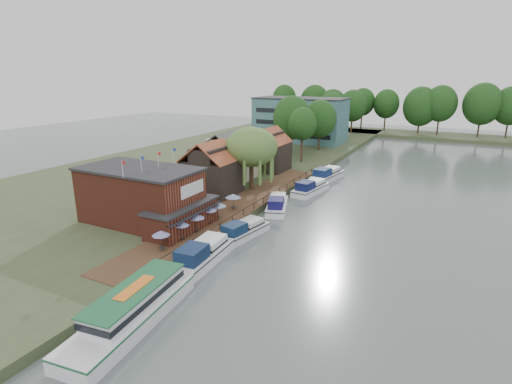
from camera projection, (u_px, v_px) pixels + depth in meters
The scene contains 29 objects.
ground at pixel (254, 249), 46.38m from camera, with size 260.00×260.00×0.00m, color #495554.
land_bank at pixel (208, 163), 89.28m from camera, with size 50.00×140.00×1.00m, color #384728.
quay_deck at pixel (238, 206), 58.12m from camera, with size 6.00×50.00×0.10m, color #47301E.
quay_rail at pixel (256, 205), 57.23m from camera, with size 0.20×49.00×1.00m, color black, non-canonical shape.
pub at pixel (153, 197), 50.40m from camera, with size 20.00×11.00×7.30m, color maroon, non-canonical shape.
hotel_block at pixel (300, 119), 113.62m from camera, with size 25.40×12.40×12.30m, color #38666B, non-canonical shape.
cottage_a at pixel (212, 168), 63.43m from camera, with size 8.60×7.60×8.50m, color black, non-canonical shape.
cottage_b at pixel (228, 155), 73.26m from camera, with size 9.60×8.60×8.50m, color beige, non-canonical shape.
cottage_c at pixel (269, 149), 79.15m from camera, with size 7.60×7.60×8.50m, color black, non-canonical shape.
willow at pixel (251, 159), 65.42m from camera, with size 8.60×8.60×10.43m, color #476B2D, non-canonical shape.
umbrella_0 at pixel (161, 241), 43.06m from camera, with size 1.99×1.99×2.38m, color navy, non-canonical shape.
umbrella_1 at pixel (181, 231), 45.86m from camera, with size 1.95×1.95×2.38m, color navy, non-canonical shape.
umbrella_2 at pixel (196, 223), 48.22m from camera, with size 2.22×2.22×2.38m, color navy, non-canonical shape.
umbrella_3 at pixel (209, 215), 50.83m from camera, with size 2.00×2.00×2.38m, color navy, non-canonical shape.
umbrella_4 at pixel (218, 211), 52.54m from camera, with size 2.33×2.33×2.38m, color #1C4D9C, non-canonical shape.
umbrella_5 at pixel (233, 202), 56.17m from camera, with size 2.25×2.25×2.38m, color navy, non-canonical shape.
cruiser_0 at pixel (202, 252), 42.72m from camera, with size 3.50×10.81×2.66m, color white, non-canonical shape.
cruiser_1 at pixel (243, 228), 49.66m from camera, with size 3.01×9.33×2.24m, color silver, non-canonical shape.
cruiser_2 at pixel (277, 203), 59.54m from camera, with size 3.12×9.66×2.33m, color white, non-canonical shape.
cruiser_3 at pixel (311, 186), 67.99m from camera, with size 3.25×10.06×2.44m, color white, non-canonical shape.
cruiser_4 at pixel (327, 173), 76.43m from camera, with size 3.46×10.68×2.62m, color silver, non-canonical shape.
tour_boat at pixel (131, 308), 32.07m from camera, with size 3.95×14.03×3.06m, color silver, non-canonical shape.
swan at pixel (192, 284), 38.38m from camera, with size 0.44×0.44×0.44m, color white.
bank_tree_0 at pixel (302, 135), 86.24m from camera, with size 6.12×6.12×11.84m, color #143811, non-canonical shape.
bank_tree_1 at pixel (292, 126), 93.70m from camera, with size 8.91×8.91×13.88m, color #143811, non-canonical shape.
bank_tree_2 at pixel (320, 125), 99.87m from camera, with size 8.18×8.18×12.58m, color #143811, non-canonical shape.
bank_tree_3 at pixel (323, 119), 119.51m from camera, with size 6.05×6.05×11.53m, color #143811, non-canonical shape.
bank_tree_4 at pixel (332, 114), 125.47m from camera, with size 7.14×7.14×13.21m, color #143811, non-canonical shape.
bank_tree_5 at pixel (352, 111), 129.84m from camera, with size 8.96×8.96×13.84m, color #143811, non-canonical shape.
Camera 1 is at (19.84, -37.66, 19.59)m, focal length 28.00 mm.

